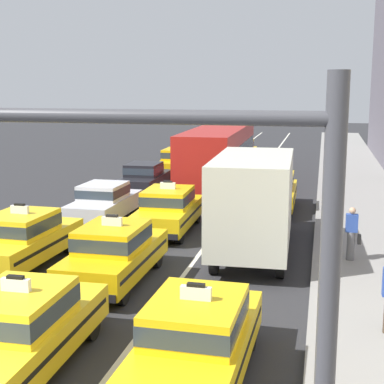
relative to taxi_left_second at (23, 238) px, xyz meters
name	(u,v)px	position (x,y,z in m)	size (l,w,h in m)	color
lane_stripe_left_center	(175,197)	(1.72, 11.58, -0.87)	(0.14, 80.00, 0.01)	silver
lane_stripe_center_right	(240,200)	(4.92, 11.58, -0.87)	(0.14, 80.00, 0.01)	silver
sidewalk_curb	(369,230)	(10.52, 6.58, -0.80)	(4.00, 90.00, 0.15)	gray
taxi_left_second	(23,238)	(0.00, 0.00, 0.00)	(1.92, 4.60, 1.96)	black
sedan_left_third	(104,201)	(0.28, 5.86, -0.03)	(1.80, 4.32, 1.58)	black
sedan_left_fourth	(144,178)	(0.01, 11.96, -0.03)	(1.84, 4.33, 1.58)	black
taxi_left_fifth	(178,161)	(0.21, 18.13, 0.00)	(1.87, 4.58, 1.96)	black
taxi_left_sixth	(199,150)	(0.12, 24.36, 0.00)	(2.02, 4.64, 1.96)	black
taxi_center_nearest	(21,328)	(3.27, -5.92, 0.00)	(1.90, 4.59, 1.96)	black
taxi_center_second	(114,252)	(3.20, -0.79, 0.00)	(1.83, 4.56, 1.96)	black
taxi_center_third	(169,209)	(3.20, 4.94, 0.00)	(1.92, 4.60, 1.96)	black
bus_center_fourth	(219,154)	(3.37, 14.40, 0.94)	(2.74, 11.25, 3.22)	black
taxi_center_fifth	(241,152)	(3.17, 24.19, 0.00)	(1.95, 4.61, 1.96)	black
taxi_right_nearest	(197,338)	(6.61, -5.59, 0.00)	(1.89, 4.59, 1.96)	black
box_truck_right_second	(255,199)	(6.62, 2.97, 0.90)	(2.48, 7.03, 3.27)	black
taxi_right_third	(274,190)	(6.70, 9.70, 0.00)	(1.87, 4.58, 1.96)	black
pedestrian_mid_block	(352,234)	(9.66, 2.37, 0.09)	(0.47, 0.24, 1.64)	slate
traffic_light_pole	(185,316)	(7.81, -11.42, 2.94)	(2.87, 0.33, 5.58)	#47474C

